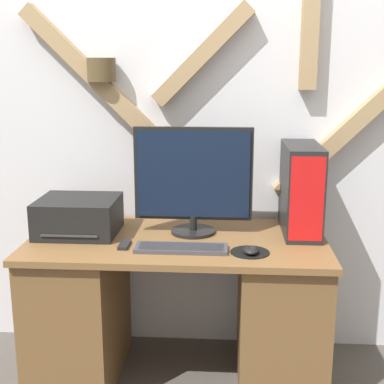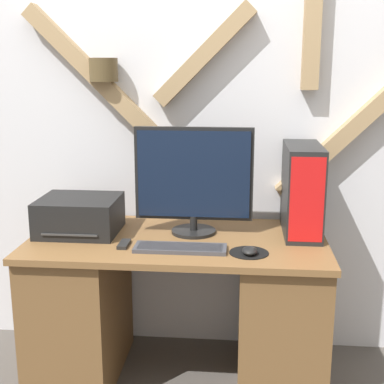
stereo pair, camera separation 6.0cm
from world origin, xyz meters
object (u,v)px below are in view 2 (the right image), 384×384
object	(u,v)px
printer	(79,215)
remote_control	(124,244)
mouse	(250,251)
computer_tower	(302,190)
keyboard	(180,248)
monitor	(194,178)

from	to	relation	value
printer	remote_control	world-z (taller)	printer
mouse	computer_tower	world-z (taller)	computer_tower
keyboard	remote_control	xyz separation A→B (m)	(-0.26, 0.03, -0.00)
computer_tower	remote_control	bearing A→B (deg)	-161.22
mouse	computer_tower	xyz separation A→B (m)	(0.25, 0.35, 0.20)
monitor	remote_control	bearing A→B (deg)	-142.79
keyboard	mouse	distance (m)	0.31
mouse	remote_control	distance (m)	0.57
keyboard	printer	size ratio (longest dim) A/B	1.08
monitor	keyboard	bearing A→B (deg)	-97.98
keyboard	remote_control	world-z (taller)	keyboard
keyboard	computer_tower	world-z (taller)	computer_tower
keyboard	monitor	bearing A→B (deg)	82.02
mouse	keyboard	bearing A→B (deg)	173.61
computer_tower	printer	distance (m)	1.09
keyboard	computer_tower	size ratio (longest dim) A/B	0.95
monitor	computer_tower	bearing A→B (deg)	5.71
monitor	mouse	xyz separation A→B (m)	(0.27, -0.29, -0.25)
mouse	computer_tower	distance (m)	0.47
monitor	computer_tower	xyz separation A→B (m)	(0.52, 0.05, -0.06)
keyboard	mouse	size ratio (longest dim) A/B	4.56
mouse	printer	size ratio (longest dim) A/B	0.24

